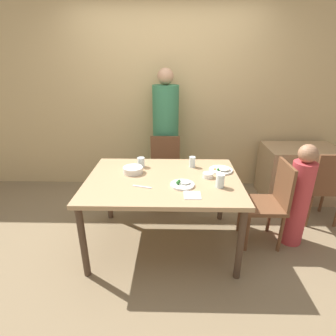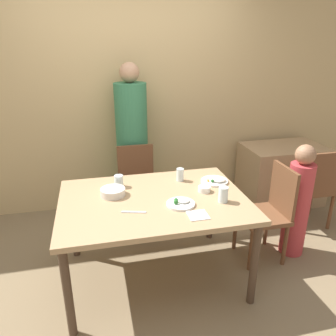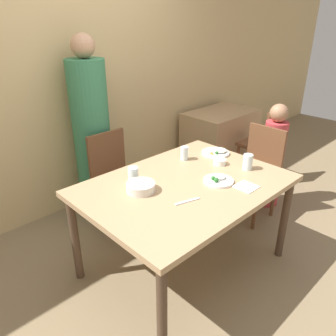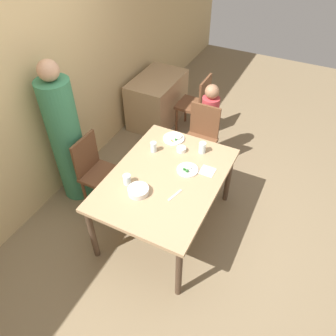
{
  "view_description": "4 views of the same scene",
  "coord_description": "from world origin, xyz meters",
  "px_view_note": "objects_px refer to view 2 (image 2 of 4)",
  "views": [
    {
      "loc": [
        0.1,
        -2.26,
        1.79
      ],
      "look_at": [
        0.05,
        -0.08,
        0.89
      ],
      "focal_mm": 28.0,
      "sensor_mm": 36.0,
      "label": 1
    },
    {
      "loc": [
        -0.41,
        -2.27,
        1.9
      ],
      "look_at": [
        0.13,
        0.05,
        0.97
      ],
      "focal_mm": 35.0,
      "sensor_mm": 36.0,
      "label": 2
    },
    {
      "loc": [
        -1.52,
        -1.4,
        1.83
      ],
      "look_at": [
        -0.11,
        0.06,
        0.88
      ],
      "focal_mm": 35.0,
      "sensor_mm": 36.0,
      "label": 3
    },
    {
      "loc": [
        -2.04,
        -1.05,
        2.97
      ],
      "look_at": [
        -0.12,
        -0.08,
        0.99
      ],
      "focal_mm": 35.0,
      "sensor_mm": 36.0,
      "label": 4
    }
  ],
  "objects_px": {
    "glass_water_tall": "(223,194)",
    "plate_rice_adult": "(215,181)",
    "chair_child_spot": "(269,210)",
    "chair_adult_spot": "(138,185)",
    "person_child": "(298,204)",
    "person_adult": "(132,148)",
    "bowl_curry": "(113,192)"
  },
  "relations": [
    {
      "from": "person_child",
      "to": "glass_water_tall",
      "type": "xyz_separation_m",
      "value": [
        -0.84,
        -0.23,
        0.3
      ]
    },
    {
      "from": "chair_adult_spot",
      "to": "chair_child_spot",
      "type": "height_order",
      "value": "same"
    },
    {
      "from": "person_child",
      "to": "plate_rice_adult",
      "type": "xyz_separation_m",
      "value": [
        -0.76,
        0.13,
        0.25
      ]
    },
    {
      "from": "chair_child_spot",
      "to": "bowl_curry",
      "type": "distance_m",
      "value": 1.4
    },
    {
      "from": "person_child",
      "to": "glass_water_tall",
      "type": "relative_size",
      "value": 8.81
    },
    {
      "from": "plate_rice_adult",
      "to": "glass_water_tall",
      "type": "relative_size",
      "value": 1.94
    },
    {
      "from": "chair_adult_spot",
      "to": "chair_child_spot",
      "type": "distance_m",
      "value": 1.34
    },
    {
      "from": "chair_child_spot",
      "to": "plate_rice_adult",
      "type": "bearing_deg",
      "value": -105.18
    },
    {
      "from": "bowl_curry",
      "to": "glass_water_tall",
      "type": "distance_m",
      "value": 0.87
    },
    {
      "from": "plate_rice_adult",
      "to": "glass_water_tall",
      "type": "xyz_separation_m",
      "value": [
        -0.08,
        -0.36,
        0.04
      ]
    },
    {
      "from": "person_adult",
      "to": "glass_water_tall",
      "type": "xyz_separation_m",
      "value": [
        0.52,
        -1.38,
        0.02
      ]
    },
    {
      "from": "person_adult",
      "to": "person_child",
      "type": "height_order",
      "value": "person_adult"
    },
    {
      "from": "bowl_curry",
      "to": "glass_water_tall",
      "type": "bearing_deg",
      "value": -20.3
    },
    {
      "from": "chair_adult_spot",
      "to": "plate_rice_adult",
      "type": "distance_m",
      "value": 0.94
    },
    {
      "from": "chair_adult_spot",
      "to": "person_adult",
      "type": "height_order",
      "value": "person_adult"
    },
    {
      "from": "glass_water_tall",
      "to": "bowl_curry",
      "type": "bearing_deg",
      "value": 159.7
    },
    {
      "from": "chair_adult_spot",
      "to": "glass_water_tall",
      "type": "distance_m",
      "value": 1.2
    },
    {
      "from": "chair_child_spot",
      "to": "chair_adult_spot",
      "type": "bearing_deg",
      "value": -126.86
    },
    {
      "from": "chair_child_spot",
      "to": "plate_rice_adult",
      "type": "distance_m",
      "value": 0.57
    },
    {
      "from": "chair_child_spot",
      "to": "person_adult",
      "type": "bearing_deg",
      "value": -136.94
    },
    {
      "from": "person_child",
      "to": "glass_water_tall",
      "type": "distance_m",
      "value": 0.92
    },
    {
      "from": "chair_child_spot",
      "to": "person_adult",
      "type": "distance_m",
      "value": 1.6
    },
    {
      "from": "person_adult",
      "to": "plate_rice_adult",
      "type": "distance_m",
      "value": 1.18
    },
    {
      "from": "plate_rice_adult",
      "to": "glass_water_tall",
      "type": "bearing_deg",
      "value": -101.88
    },
    {
      "from": "chair_adult_spot",
      "to": "glass_water_tall",
      "type": "bearing_deg",
      "value": -63.3
    },
    {
      "from": "plate_rice_adult",
      "to": "chair_child_spot",
      "type": "bearing_deg",
      "value": -15.18
    },
    {
      "from": "bowl_curry",
      "to": "person_child",
      "type": "bearing_deg",
      "value": -2.51
    },
    {
      "from": "bowl_curry",
      "to": "plate_rice_adult",
      "type": "height_order",
      "value": "bowl_curry"
    },
    {
      "from": "glass_water_tall",
      "to": "plate_rice_adult",
      "type": "bearing_deg",
      "value": 78.12
    },
    {
      "from": "person_child",
      "to": "plate_rice_adult",
      "type": "distance_m",
      "value": 0.81
    },
    {
      "from": "person_adult",
      "to": "bowl_curry",
      "type": "relative_size",
      "value": 8.62
    },
    {
      "from": "chair_adult_spot",
      "to": "person_adult",
      "type": "distance_m",
      "value": 0.46
    }
  ]
}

